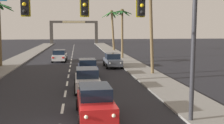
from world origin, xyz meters
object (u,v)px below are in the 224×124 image
sedan_fifth_in_queue (87,67)px  sedan_parked_nearest_kerb (113,60)px  palm_right_second (151,6)px  palm_right_farthest (112,24)px  sedan_third_in_queue (87,79)px  sedan_lead_at_stop_bar (95,101)px  town_gateway_arch (74,29)px  palm_right_third (122,23)px  sedan_oncoming_far (60,56)px  traffic_signal_mast (121,18)px

sedan_fifth_in_queue → sedan_parked_nearest_kerb: same height
palm_right_second → palm_right_farthest: size_ratio=1.11×
sedan_third_in_queue → palm_right_second: palm_right_second is taller
sedan_fifth_in_queue → palm_right_second: size_ratio=0.48×
sedan_lead_at_stop_bar → town_gateway_arch: size_ratio=0.31×
palm_right_third → palm_right_farthest: (0.43, 15.03, 0.15)m
palm_right_farthest → sedan_lead_at_stop_bar: bearing=-98.6°
sedan_parked_nearest_kerb → town_gateway_arch: town_gateway_arch is taller
sedan_fifth_in_queue → town_gateway_arch: town_gateway_arch is taller
sedan_parked_nearest_kerb → sedan_oncoming_far: bearing=136.1°
traffic_signal_mast → palm_right_farthest: size_ratio=1.27×
traffic_signal_mast → palm_right_farthest: palm_right_farthest is taller
sedan_oncoming_far → town_gateway_arch: town_gateway_arch is taller
sedan_third_in_queue → sedan_parked_nearest_kerb: same height
sedan_oncoming_far → sedan_parked_nearest_kerb: same height
sedan_third_in_queue → sedan_oncoming_far: 18.92m
palm_right_third → traffic_signal_mast: bearing=-99.5°
sedan_fifth_in_queue → sedan_oncoming_far: size_ratio=1.00×
sedan_lead_at_stop_bar → palm_right_third: bearing=77.8°
palm_right_second → palm_right_third: 15.12m
sedan_lead_at_stop_bar → sedan_oncoming_far: 25.20m
sedan_lead_at_stop_bar → sedan_parked_nearest_kerb: size_ratio=1.00×
sedan_lead_at_stop_bar → sedan_fifth_in_queue: size_ratio=1.00×
palm_right_third → sedan_parked_nearest_kerb: bearing=-106.3°
sedan_third_in_queue → sedan_lead_at_stop_bar: bearing=-88.3°
town_gateway_arch → palm_right_second: bearing=-82.0°
sedan_oncoming_far → palm_right_second: bearing=-51.6°
sedan_parked_nearest_kerb → palm_right_farthest: palm_right_farthest is taller
traffic_signal_mast → sedan_third_in_queue: size_ratio=2.41×
sedan_parked_nearest_kerb → town_gateway_arch: size_ratio=0.31×
sedan_fifth_in_queue → palm_right_farthest: 31.14m
sedan_oncoming_far → palm_right_second: 16.81m
sedan_lead_at_stop_bar → sedan_third_in_queue: size_ratio=1.01×
sedan_third_in_queue → sedan_parked_nearest_kerb: bearing=73.9°
traffic_signal_mast → palm_right_second: bearing=69.7°
palm_right_second → sedan_fifth_in_queue: bearing=-179.7°
sedan_third_in_queue → palm_right_second: (6.54, 6.36, 6.03)m
sedan_lead_at_stop_bar → sedan_oncoming_far: bearing=97.7°
sedan_third_in_queue → sedan_fifth_in_queue: (0.25, 6.33, 0.00)m
sedan_oncoming_far → palm_right_farthest: palm_right_farthest is taller
sedan_oncoming_far → palm_right_third: (9.41, 2.76, 4.61)m
traffic_signal_mast → sedan_oncoming_far: 27.14m
palm_right_farthest → sedan_parked_nearest_kerb: bearing=-97.3°
palm_right_third → town_gateway_arch: (-7.81, 43.12, -0.94)m
sedan_oncoming_far → town_gateway_arch: (1.60, 45.88, 3.67)m
sedan_fifth_in_queue → sedan_oncoming_far: 12.80m
palm_right_third → sedan_third_in_queue: bearing=-106.2°
sedan_parked_nearest_kerb → palm_right_second: 8.92m
sedan_parked_nearest_kerb → palm_right_farthest: bearing=82.7°
traffic_signal_mast → palm_right_second: (5.22, 14.12, 1.77)m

